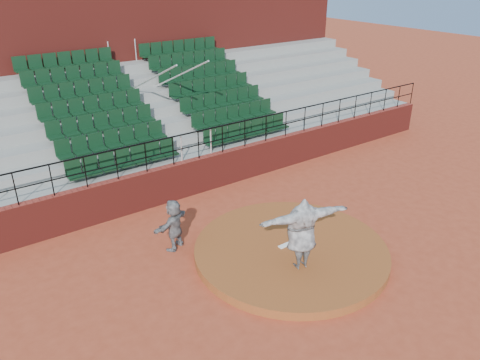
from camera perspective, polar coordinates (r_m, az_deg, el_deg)
name	(u,v)px	position (r m, az deg, el deg)	size (l,w,h in m)	color
ground	(291,254)	(13.63, 6.18, -9.01)	(90.00, 90.00, 0.00)	#A13E24
pitchers_mound	(291,251)	(13.56, 6.21, -8.57)	(5.50, 5.50, 0.25)	brown
pitching_rubber	(288,244)	(13.58, 5.81, -7.80)	(0.60, 0.15, 0.03)	white
boundary_wall	(200,175)	(16.86, -4.93, 0.64)	(24.00, 0.30, 1.30)	maroon
wall_railing	(198,139)	(16.34, -5.11, 5.05)	(24.04, 0.05, 1.03)	black
seating_deck	(153,127)	(19.59, -10.55, 6.38)	(24.00, 5.97, 4.63)	gray
press_box_facade	(111,60)	(22.62, -15.47, 13.94)	(24.00, 3.00, 7.10)	maroon
pitcher	(302,233)	(12.23, 7.54, -6.45)	(2.48, 0.67, 2.02)	black
fielder	(174,225)	(13.58, -8.05, -5.40)	(1.43, 0.46, 1.55)	black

